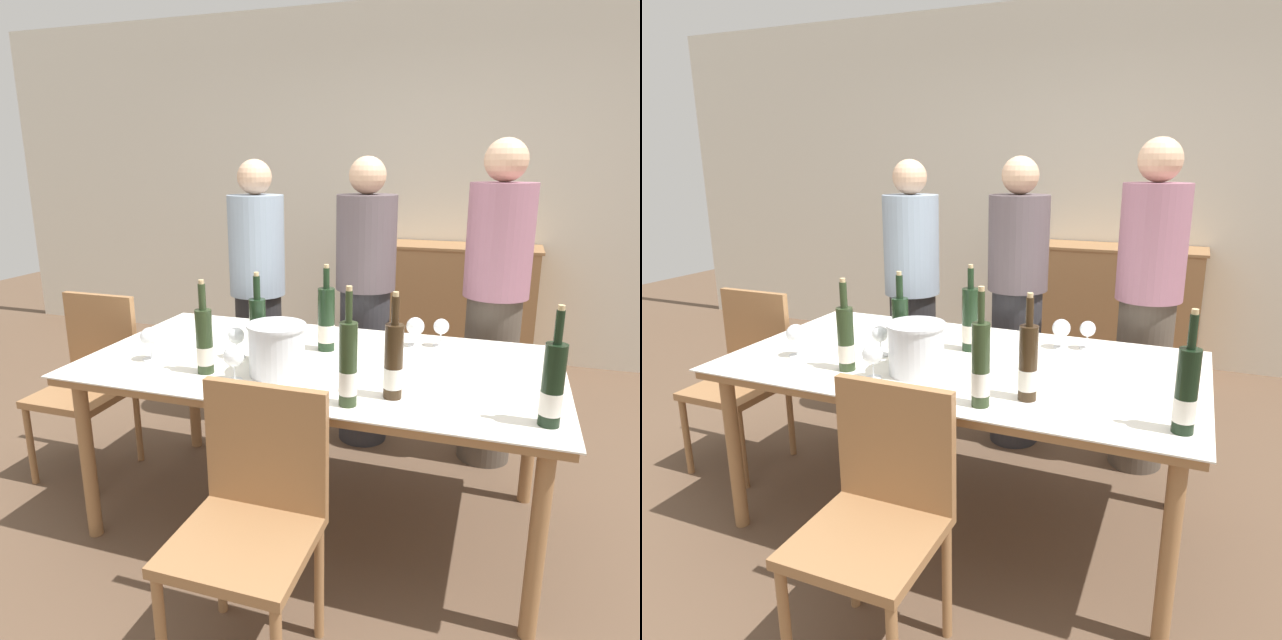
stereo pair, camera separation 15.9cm
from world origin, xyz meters
The scene contains 21 objects.
ground_plane centered at (0.00, 0.00, 0.00)m, with size 12.00×12.00×0.00m, color brown.
back_wall centered at (0.00, 2.62, 1.40)m, with size 8.00×0.10×2.80m.
sideboard_cabinet centered at (0.34, 2.33, 0.49)m, with size 1.28×0.46×0.97m.
dining_table centered at (0.00, 0.00, 0.70)m, with size 1.98×1.06×0.76m.
ice_bucket centered at (-0.11, -0.20, 0.87)m, with size 0.24×0.24×0.21m.
wine_bottle_0 centered at (0.89, -0.36, 0.90)m, with size 0.07×0.07×0.40m.
wine_bottle_1 centered at (0.24, -0.41, 0.91)m, with size 0.07×0.07×0.42m.
wine_bottle_2 centered at (-0.39, -0.28, 0.89)m, with size 0.07×0.07×0.38m.
wine_bottle_3 centered at (0.37, -0.30, 0.89)m, with size 0.07×0.07×0.39m.
wine_bottle_4 centered at (-0.02, 0.15, 0.90)m, with size 0.08×0.08×0.39m.
wine_bottle_5 centered at (-0.25, -0.08, 0.89)m, with size 0.07×0.07×0.38m.
wine_glass_0 centered at (0.35, 0.33, 0.85)m, with size 0.08×0.08×0.14m.
wine_glass_1 centered at (-0.36, -0.07, 0.85)m, with size 0.07×0.07×0.13m.
wine_glass_2 centered at (0.46, 0.36, 0.85)m, with size 0.07×0.07×0.13m.
wine_glass_3 centered at (-0.24, -0.33, 0.86)m, with size 0.08×0.08×0.14m.
wine_glass_4 centered at (-0.69, -0.22, 0.86)m, with size 0.09×0.09×0.14m.
chair_left_end centered at (-1.29, 0.09, 0.52)m, with size 0.42×0.42×0.92m.
chair_near_front centered at (0.03, -0.76, 0.52)m, with size 0.42×0.42×0.90m.
person_host centered at (-0.69, 0.88, 0.80)m, with size 0.33×0.33×1.60m.
person_guest_left centered at (-0.01, 0.84, 0.81)m, with size 0.33×0.33×1.62m.
person_guest_right centered at (0.68, 0.82, 0.86)m, with size 0.33×0.33×1.70m.
Camera 2 is at (0.87, -2.13, 1.57)m, focal length 32.00 mm.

